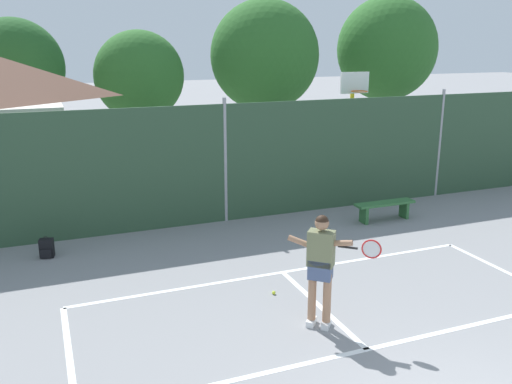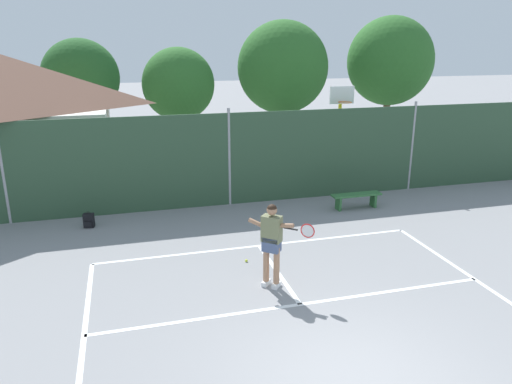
{
  "view_description": "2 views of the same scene",
  "coord_description": "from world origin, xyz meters",
  "px_view_note": "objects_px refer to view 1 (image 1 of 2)",
  "views": [
    {
      "loc": [
        -4.18,
        -3.64,
        4.39
      ],
      "look_at": [
        -0.23,
        6.35,
        1.45
      ],
      "focal_mm": 38.68,
      "sensor_mm": 36.0,
      "label": 1
    },
    {
      "loc": [
        -3.12,
        -5.58,
        5.02
      ],
      "look_at": [
        0.41,
        7.3,
        0.88
      ],
      "focal_mm": 34.09,
      "sensor_mm": 36.0,
      "label": 2
    }
  ],
  "objects_px": {
    "tennis_ball": "(274,293)",
    "courtside_bench": "(385,207)",
    "tennis_player": "(322,261)",
    "backpack_black": "(47,249)",
    "basketball_hoop": "(352,116)"
  },
  "relations": [
    {
      "from": "backpack_black",
      "to": "basketball_hoop",
      "type": "bearing_deg",
      "value": 13.94
    },
    {
      "from": "tennis_ball",
      "to": "courtside_bench",
      "type": "xyz_separation_m",
      "value": [
        4.29,
        2.87,
        0.33
      ]
    },
    {
      "from": "basketball_hoop",
      "to": "courtside_bench",
      "type": "height_order",
      "value": "basketball_hoop"
    },
    {
      "from": "tennis_player",
      "to": "backpack_black",
      "type": "relative_size",
      "value": 4.01
    },
    {
      "from": "tennis_player",
      "to": "backpack_black",
      "type": "height_order",
      "value": "tennis_player"
    },
    {
      "from": "tennis_player",
      "to": "tennis_ball",
      "type": "xyz_separation_m",
      "value": [
        -0.23,
        1.31,
        -1.08
      ]
    },
    {
      "from": "courtside_bench",
      "to": "tennis_player",
      "type": "bearing_deg",
      "value": -134.12
    },
    {
      "from": "backpack_black",
      "to": "courtside_bench",
      "type": "xyz_separation_m",
      "value": [
        8.02,
        -0.5,
        0.17
      ]
    },
    {
      "from": "courtside_bench",
      "to": "backpack_black",
      "type": "bearing_deg",
      "value": 176.41
    },
    {
      "from": "tennis_player",
      "to": "backpack_black",
      "type": "xyz_separation_m",
      "value": [
        -3.96,
        4.68,
        -0.92
      ]
    },
    {
      "from": "basketball_hoop",
      "to": "backpack_black",
      "type": "distance_m",
      "value": 9.08
    },
    {
      "from": "tennis_ball",
      "to": "backpack_black",
      "type": "relative_size",
      "value": 0.14
    },
    {
      "from": "tennis_player",
      "to": "courtside_bench",
      "type": "height_order",
      "value": "tennis_player"
    },
    {
      "from": "tennis_ball",
      "to": "backpack_black",
      "type": "height_order",
      "value": "backpack_black"
    },
    {
      "from": "tennis_player",
      "to": "tennis_ball",
      "type": "relative_size",
      "value": 28.1
    }
  ]
}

